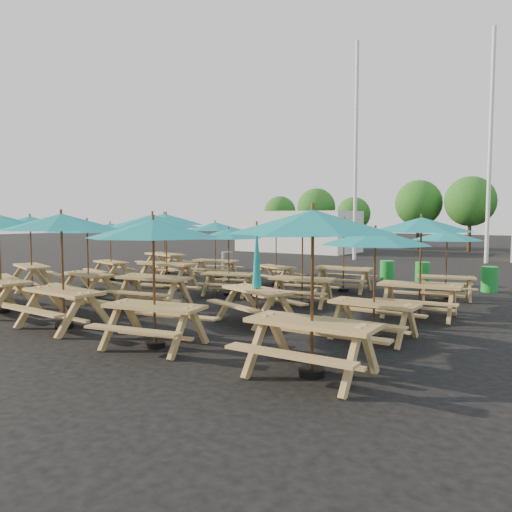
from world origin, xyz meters
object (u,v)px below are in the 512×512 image
Objects in this scene: picnic_unit_17 at (375,242)px; picnic_unit_18 at (421,229)px; picnic_unit_15 at (344,228)px; picnic_unit_3 at (164,221)px; picnic_unit_5 at (87,230)px; picnic_unit_13 at (257,281)px; picnic_unit_11 at (276,235)px; picnic_unit_16 at (313,229)px; waste_bin_0 at (227,261)px; picnic_unit_8 at (61,227)px; picnic_unit_9 at (153,226)px; waste_bin_2 at (423,273)px; picnic_unit_7 at (215,229)px; waste_bin_3 at (489,279)px; picnic_unit_1 at (30,225)px; waste_bin_1 at (387,272)px; picnic_unit_6 at (166,223)px; picnic_unit_2 at (110,230)px; picnic_unit_14 at (302,234)px; picnic_unit_12 at (153,235)px; picnic_unit_10 at (229,237)px; picnic_unit_19 at (447,239)px.

picnic_unit_18 reaches higher than picnic_unit_17.
picnic_unit_15 is 4.31m from picnic_unit_18.
picnic_unit_5 is at bearing -50.28° from picnic_unit_3.
picnic_unit_13 is 1.04× the size of picnic_unit_17.
picnic_unit_11 is 0.97× the size of picnic_unit_15.
picnic_unit_11 is 2.58m from picnic_unit_15.
picnic_unit_16 is 3.27× the size of waste_bin_0.
picnic_unit_9 is at bearing 94.72° from picnic_unit_8.
waste_bin_2 is (4.20, 3.04, -1.37)m from picnic_unit_11.
waste_bin_3 is at bearing 5.00° from picnic_unit_7.
picnic_unit_1 is at bearing 169.79° from picnic_unit_9.
picnic_unit_11 is 5.37m from waste_bin_2.
picnic_unit_16 reaches higher than picnic_unit_9.
picnic_unit_1 is at bearing -78.35° from picnic_unit_3.
picnic_unit_8 is at bearing -154.06° from picnic_unit_17.
picnic_unit_5 is 9.10m from waste_bin_0.
picnic_unit_15 is 3.26× the size of waste_bin_1.
picnic_unit_17 is at bearing -99.02° from picnic_unit_18.
picnic_unit_17 is (-0.12, 2.75, -0.31)m from picnic_unit_16.
picnic_unit_6 is 3.87m from picnic_unit_9.
picnic_unit_1 is 12.15m from picnic_unit_16.
picnic_unit_9 is at bearing 12.30° from picnic_unit_5.
waste_bin_3 is (3.48, 8.06, -0.54)m from picnic_unit_13.
picnic_unit_2 is 2.86m from picnic_unit_3.
picnic_unit_15 is (8.40, -0.31, -0.19)m from picnic_unit_3.
picnic_unit_14 is at bearing 34.58° from picnic_unit_1.
picnic_unit_15 is 7.97m from waste_bin_0.
picnic_unit_2 is at bearing 140.69° from picnic_unit_9.
picnic_unit_15 is (2.66, 8.38, -0.13)m from picnic_unit_8.
picnic_unit_8 is (2.77, -8.47, 0.24)m from picnic_unit_7.
picnic_unit_18 is (3.29, -2.78, 0.06)m from picnic_unit_15.
picnic_unit_18 is (8.73, -2.87, 0.17)m from picnic_unit_7.
picnic_unit_12 is at bearing -17.10° from picnic_unit_5.
picnic_unit_5 is 0.93× the size of picnic_unit_12.
picnic_unit_12 is 11.30m from waste_bin_1.
picnic_unit_10 is 0.99× the size of picnic_unit_11.
picnic_unit_3 is at bearing 158.10° from picnic_unit_18.
picnic_unit_8 reaches higher than picnic_unit_2.
picnic_unit_16 reaches higher than picnic_unit_6.
picnic_unit_15 is 3.26× the size of waste_bin_0.
picnic_unit_18 is 5.66m from waste_bin_3.
picnic_unit_10 is at bearing 134.52° from picnic_unit_16.
picnic_unit_6 reaches higher than waste_bin_3.
picnic_unit_11 is at bearing 90.18° from picnic_unit_8.
picnic_unit_19 is 3.16× the size of waste_bin_3.
picnic_unit_18 is (11.65, -0.25, 0.20)m from picnic_unit_2.
picnic_unit_2 is 6.31m from picnic_unit_11.
picnic_unit_13 is at bearing -133.08° from picnic_unit_19.
picnic_unit_7 is 6.34m from picnic_unit_14.
waste_bin_1 is at bearing -170.12° from waste_bin_2.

